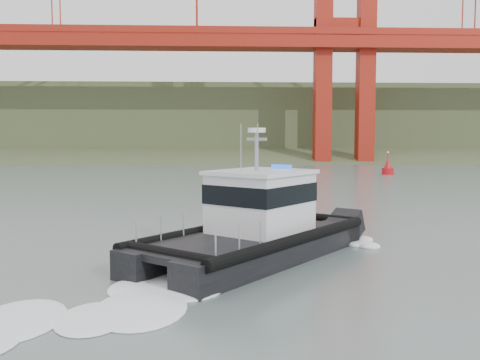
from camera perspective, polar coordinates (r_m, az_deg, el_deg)
name	(u,v)px	position (r m, az deg, el deg)	size (l,w,h in m)	color
ground	(253,251)	(24.19, 1.36, -7.61)	(400.00, 400.00, 0.00)	#51615D
headlands	(222,129)	(149.09, -1.95, 5.45)	(500.00, 105.36, 27.12)	#3A4C2B
patrol_boat	(256,225)	(22.67, 1.71, -4.77)	(10.77, 11.75, 5.69)	black
nav_buoy	(388,168)	(74.38, 15.48, 1.24)	(1.58, 1.58, 3.29)	#B60C15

